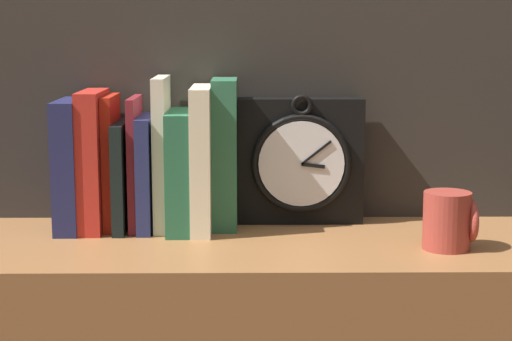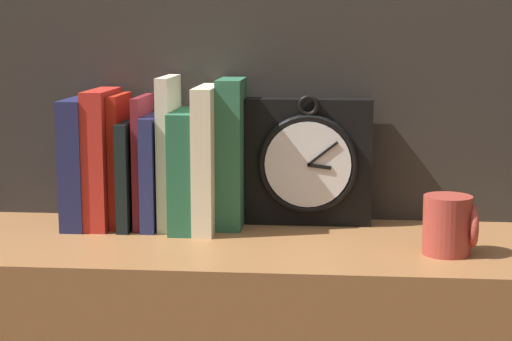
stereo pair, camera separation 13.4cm
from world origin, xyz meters
name	(u,v)px [view 1 (the left image)]	position (x,y,z in m)	size (l,w,h in m)	color
clock	(300,161)	(0.08, 0.13, 0.88)	(0.22, 0.06, 0.23)	black
book_slot0_navy	(71,165)	(-0.31, 0.09, 0.88)	(0.04, 0.14, 0.22)	#1E214C
book_slot1_red	(94,160)	(-0.27, 0.09, 0.89)	(0.04, 0.14, 0.23)	red
book_slot2_red	(112,162)	(-0.24, 0.10, 0.89)	(0.02, 0.12, 0.22)	#B12413
book_slot3_black	(122,176)	(-0.22, 0.09, 0.86)	(0.02, 0.14, 0.18)	black
book_slot4_maroon	(135,163)	(-0.20, 0.10, 0.88)	(0.01, 0.13, 0.22)	maroon
book_slot5_navy	(147,173)	(-0.18, 0.09, 0.87)	(0.02, 0.14, 0.19)	navy
book_slot6_cream	(162,153)	(-0.16, 0.10, 0.90)	(0.02, 0.13, 0.26)	beige
book_slot7_green	(180,171)	(-0.13, 0.09, 0.87)	(0.04, 0.15, 0.20)	#256242
book_slot8_cream	(202,159)	(-0.09, 0.09, 0.89)	(0.03, 0.16, 0.24)	beige
book_slot9_green	(225,154)	(-0.05, 0.11, 0.90)	(0.04, 0.11, 0.25)	#2B6545
mug	(449,221)	(0.30, -0.05, 0.82)	(0.08, 0.07, 0.09)	#9E382D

